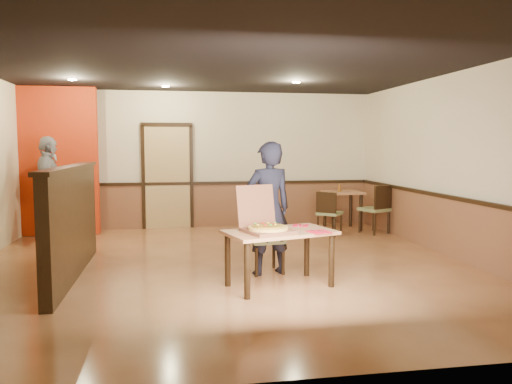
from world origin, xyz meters
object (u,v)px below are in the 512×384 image
side_chair_right (377,207)px  passerby (49,189)px  diner_chair (264,235)px  pizza_box (266,226)px  condiment (339,188)px  side_chair_left (329,211)px  main_table (280,239)px  side_table (343,200)px  diner (268,208)px

side_chair_right → passerby: 6.06m
diner_chair → pizza_box: size_ratio=1.23×
condiment → diner_chair: bearing=-125.2°
side_chair_right → side_chair_left: bearing=-24.6°
main_table → side_table: 4.39m
main_table → passerby: 4.89m
side_chair_left → passerby: 5.10m
diner_chair → condiment: condiment is taller
side_chair_right → passerby: passerby is taller
main_table → side_chair_left: size_ratio=1.72×
pizza_box → diner: bearing=57.4°
pizza_box → main_table: bearing=-4.8°
side_chair_left → main_table: bearing=101.6°
side_chair_right → condiment: side_chair_right is taller
condiment → pizza_box: bearing=-120.5°
passerby → diner: bearing=-135.4°
diner_chair → condiment: 3.64m
condiment → passerby: bearing=-177.6°
diner_chair → passerby: 4.36m
passerby → condiment: size_ratio=12.38×
main_table → side_table: size_ratio=1.84×
side_chair_right → diner: diner is taller
side_chair_left → side_chair_right: side_chair_right is taller
passerby → pizza_box: passerby is taller
side_chair_left → side_table: bearing=-90.4°
side_chair_right → condiment: (-0.59, 0.50, 0.33)m
side_chair_left → side_table: size_ratio=1.07×
passerby → pizza_box: 4.80m
side_table → passerby: bearing=-176.5°
passerby → main_table: bearing=-140.8°
diner_chair → passerby: bearing=133.1°
main_table → diner: bearing=75.9°
main_table → condiment: 4.25m
passerby → side_chair_left: bearing=-98.0°
side_table → pizza_box: (-2.33, -3.88, 0.16)m
main_table → passerby: passerby is taller
pizza_box → diner_chair: bearing=61.9°
diner → main_table: bearing=79.1°
side_chair_left → condiment: bearing=-89.0°
pizza_box → side_table: bearing=40.0°
side_chair_left → passerby: bearing=35.9°
main_table → pizza_box: bearing=178.3°
side_chair_right → condiment: size_ratio=6.26×
side_chair_right → side_table: bearing=-75.7°
side_table → condiment: size_ratio=5.14×
diner_chair → side_chair_right: (2.68, 2.46, 0.02)m
pizza_box → side_chair_left: bearing=41.7°
side_chair_right → passerby: (-6.04, 0.27, 0.42)m
main_table → side_chair_right: bearing=34.9°
side_chair_left → side_table: (0.49, 0.60, 0.14)m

